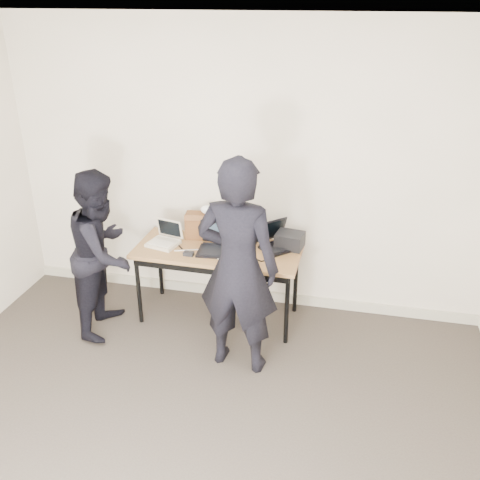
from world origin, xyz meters
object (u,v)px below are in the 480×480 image
(person_observer, at_px, (103,252))
(desk, at_px, (218,255))
(leather_satchel, at_px, (205,225))
(laptop_beige, at_px, (165,240))
(laptop_center, at_px, (217,244))
(equipment_box, at_px, (290,240))
(person_typist, at_px, (238,268))
(laptop_right, at_px, (276,241))

(person_observer, bearing_deg, desk, -73.06)
(desk, distance_m, person_observer, 1.02)
(leather_satchel, height_order, person_observer, person_observer)
(laptop_beige, relative_size, laptop_center, 0.90)
(desk, xyz_separation_m, laptop_beige, (-0.50, 0.01, 0.10))
(leather_satchel, distance_m, equipment_box, 0.81)
(person_typist, bearing_deg, leather_satchel, -53.48)
(desk, distance_m, equipment_box, 0.67)
(laptop_beige, bearing_deg, person_observer, -128.56)
(leather_satchel, height_order, person_typist, person_typist)
(leather_satchel, bearing_deg, person_typist, -66.50)
(equipment_box, height_order, person_typist, person_typist)
(laptop_center, xyz_separation_m, laptop_right, (0.51, 0.18, -0.00))
(laptop_center, bearing_deg, person_typist, -65.92)
(laptop_center, relative_size, equipment_box, 1.44)
(desk, relative_size, person_typist, 0.84)
(laptop_center, distance_m, equipment_box, 0.66)
(person_typist, bearing_deg, laptop_beige, -31.53)
(laptop_beige, xyz_separation_m, equipment_box, (1.13, 0.18, 0.03))
(laptop_beige, relative_size, person_typist, 0.18)
(leather_satchel, bearing_deg, equipment_box, -9.90)
(laptop_right, bearing_deg, laptop_beige, 144.68)
(laptop_beige, distance_m, leather_satchel, 0.40)
(laptop_right, relative_size, person_typist, 0.25)
(laptop_right, bearing_deg, person_observer, 154.78)
(laptop_center, height_order, equipment_box, laptop_center)
(laptop_right, xyz_separation_m, leather_satchel, (-0.69, 0.05, 0.07))
(laptop_right, bearing_deg, desk, 154.40)
(laptop_right, bearing_deg, person_typist, -147.25)
(laptop_beige, height_order, leather_satchel, leather_satchel)
(laptop_beige, height_order, person_observer, person_observer)
(laptop_center, height_order, leather_satchel, same)
(desk, xyz_separation_m, person_observer, (-0.95, -0.34, 0.09))
(laptop_center, bearing_deg, equipment_box, 13.60)
(laptop_beige, height_order, laptop_center, laptop_center)
(person_typist, bearing_deg, equipment_box, -104.33)
(equipment_box, height_order, person_observer, person_observer)
(equipment_box, xyz_separation_m, person_observer, (-1.58, -0.54, -0.03))
(laptop_beige, xyz_separation_m, person_typist, (0.84, -0.63, 0.14))
(desk, distance_m, laptop_beige, 0.51)
(laptop_center, height_order, person_typist, person_typist)
(desk, height_order, person_observer, person_observer)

